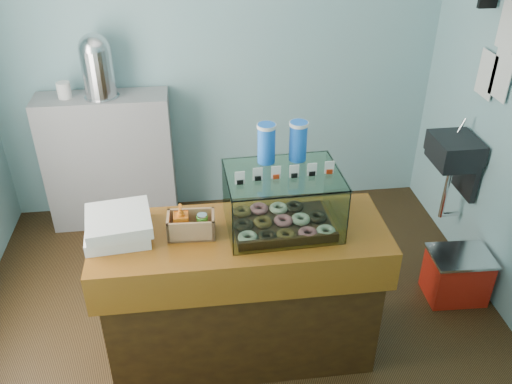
{
  "coord_description": "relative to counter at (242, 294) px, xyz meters",
  "views": [
    {
      "loc": [
        -0.21,
        -2.62,
        2.62
      ],
      "look_at": [
        0.1,
        -0.15,
        1.08
      ],
      "focal_mm": 38.0,
      "sensor_mm": 36.0,
      "label": 1
    }
  ],
  "objects": [
    {
      "name": "counter",
      "position": [
        0.0,
        0.0,
        0.0
      ],
      "size": [
        1.6,
        0.6,
        0.9
      ],
      "color": "#3D240B",
      "rests_on": "ground"
    },
    {
      "name": "red_cooler",
      "position": [
        1.51,
        0.3,
        -0.28
      ],
      "size": [
        0.42,
        0.32,
        0.36
      ],
      "rotation": [
        0.0,
        0.0,
        -0.04
      ],
      "color": "red",
      "rests_on": "ground"
    },
    {
      "name": "coffee_urn",
      "position": [
        -0.88,
        1.56,
        0.89
      ],
      "size": [
        0.26,
        0.26,
        0.48
      ],
      "color": "silver",
      "rests_on": "back_shelf"
    },
    {
      "name": "back_shelf",
      "position": [
        -0.9,
        1.57,
        0.09
      ],
      "size": [
        1.0,
        0.32,
        1.1
      ],
      "primitive_type": "cube",
      "color": "gray",
      "rests_on": "ground"
    },
    {
      "name": "pastry_boxes",
      "position": [
        -0.64,
        0.05,
        0.51
      ],
      "size": [
        0.38,
        0.38,
        0.13
      ],
      "rotation": [
        0.0,
        0.0,
        0.09
      ],
      "color": "silver",
      "rests_on": "counter"
    },
    {
      "name": "room_shell",
      "position": [
        0.03,
        0.26,
        1.25
      ],
      "size": [
        3.54,
        3.04,
        2.82
      ],
      "color": "#7EADB8",
      "rests_on": "ground"
    },
    {
      "name": "display_case",
      "position": [
        0.23,
        0.06,
        0.62
      ],
      "size": [
        0.62,
        0.46,
        0.55
      ],
      "rotation": [
        0.0,
        0.0,
        0.04
      ],
      "color": "black",
      "rests_on": "counter"
    },
    {
      "name": "condiment_crate",
      "position": [
        -0.27,
        0.01,
        0.51
      ],
      "size": [
        0.26,
        0.16,
        0.19
      ],
      "rotation": [
        0.0,
        0.0,
        -0.05
      ],
      "color": "#AB7D55",
      "rests_on": "counter"
    },
    {
      "name": "ground",
      "position": [
        0.0,
        0.25,
        -0.46
      ],
      "size": [
        3.5,
        3.5,
        0.0
      ],
      "primitive_type": "plane",
      "color": "black",
      "rests_on": "ground"
    }
  ]
}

